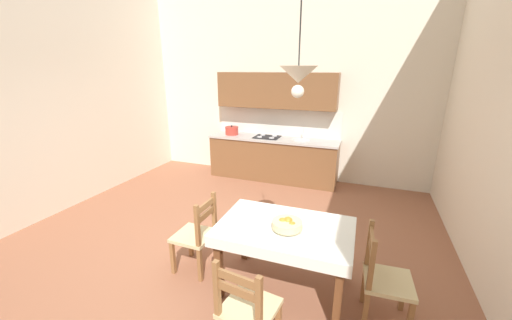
% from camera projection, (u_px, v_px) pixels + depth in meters
% --- Properties ---
extents(ground_plane, '(6.48, 6.81, 0.10)m').
position_uv_depth(ground_plane, '(216.00, 254.00, 3.87)').
color(ground_plane, '#935B42').
extents(wall_back, '(6.48, 0.12, 4.24)m').
position_uv_depth(wall_back, '(285.00, 76.00, 6.05)').
color(wall_back, silver).
rests_on(wall_back, ground_plane).
extents(wall_left, '(0.12, 6.81, 4.24)m').
position_uv_depth(wall_left, '(24.00, 80.00, 4.24)').
color(wall_left, silver).
rests_on(wall_left, ground_plane).
extents(kitchen_cabinetry, '(2.70, 0.63, 2.20)m').
position_uv_depth(kitchen_cabinetry, '(273.00, 139.00, 6.17)').
color(kitchen_cabinetry, brown).
rests_on(kitchen_cabinetry, ground_plane).
extents(dining_table, '(1.37, 0.90, 0.75)m').
position_uv_depth(dining_table, '(284.00, 237.00, 3.04)').
color(dining_table, brown).
rests_on(dining_table, ground_plane).
extents(dining_chair_camera_side, '(0.47, 0.47, 0.93)m').
position_uv_depth(dining_chair_camera_side, '(247.00, 311.00, 2.35)').
color(dining_chair_camera_side, '#D1BC89').
rests_on(dining_chair_camera_side, ground_plane).
extents(dining_chair_window_side, '(0.45, 0.45, 0.93)m').
position_uv_depth(dining_chair_window_side, '(383.00, 279.00, 2.69)').
color(dining_chair_window_side, '#D1BC89').
rests_on(dining_chair_window_side, ground_plane).
extents(dining_chair_tv_side, '(0.43, 0.43, 0.93)m').
position_uv_depth(dining_chair_tv_side, '(197.00, 235.00, 3.40)').
color(dining_chair_tv_side, '#D1BC89').
rests_on(dining_chair_tv_side, ground_plane).
extents(fruit_bowl, '(0.30, 0.30, 0.12)m').
position_uv_depth(fruit_bowl, '(287.00, 224.00, 2.91)').
color(fruit_bowl, beige).
rests_on(fruit_bowl, dining_table).
extents(pendant_lamp, '(0.32, 0.32, 0.81)m').
position_uv_depth(pendant_lamp, '(298.00, 76.00, 2.48)').
color(pendant_lamp, black).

